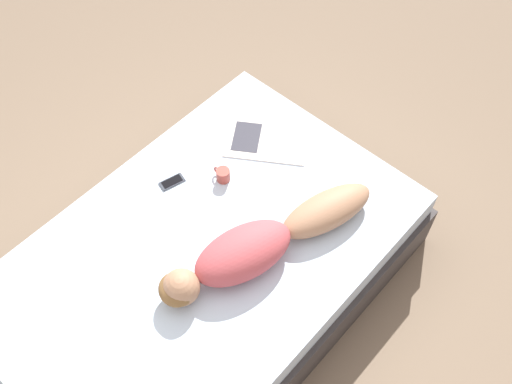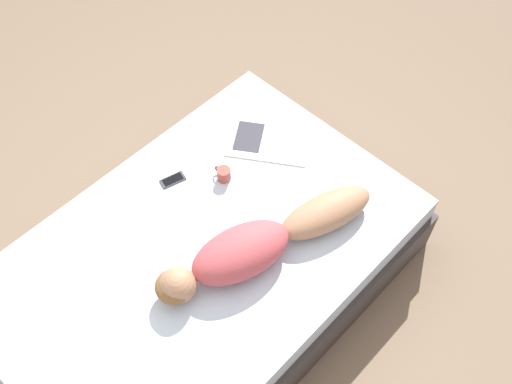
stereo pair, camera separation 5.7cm
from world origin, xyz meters
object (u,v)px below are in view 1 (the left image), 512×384
object	(u,v)px
person	(260,245)
open_magazine	(266,140)
cell_phone	(172,182)
coffee_mug	(223,175)

from	to	relation	value
person	open_magazine	bearing A→B (deg)	-34.21
open_magazine	cell_phone	world-z (taller)	same
open_magazine	coffee_mug	distance (m)	0.38
coffee_mug	person	bearing A→B (deg)	155.47
person	cell_phone	distance (m)	0.69
open_magazine	coffee_mug	bearing A→B (deg)	58.00
open_magazine	coffee_mug	xyz separation A→B (m)	(-0.01, 0.38, 0.04)
open_magazine	cell_phone	bearing A→B (deg)	38.75
open_magazine	coffee_mug	world-z (taller)	coffee_mug
person	coffee_mug	world-z (taller)	person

